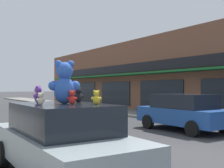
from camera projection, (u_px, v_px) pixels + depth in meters
name	position (u px, v px, depth m)	size (l,w,h in m)	color
ground_plane	(190.00, 157.00, 7.57)	(260.00, 260.00, 0.00)	#333335
storefront_row	(199.00, 77.00, 26.46)	(16.34, 34.58, 5.75)	brown
plush_art_car	(62.00, 139.00, 5.79)	(1.99, 4.49, 1.53)	#8C999E
teddy_bear_giant	(64.00, 83.00, 5.80)	(0.68, 0.48, 0.90)	blue
teddy_bear_yellow	(96.00, 98.00, 5.55)	(0.21, 0.17, 0.29)	yellow
teddy_bear_purple	(38.00, 95.00, 6.09)	(0.26, 0.25, 0.38)	purple
teddy_bear_black	(79.00, 95.00, 6.23)	(0.26, 0.16, 0.35)	black
teddy_bear_cream	(41.00, 99.00, 5.35)	(0.17, 0.16, 0.24)	beige
teddy_bear_red	(72.00, 98.00, 5.62)	(0.21, 0.18, 0.28)	red
parked_car_far_center	(184.00, 111.00, 12.19)	(2.08, 4.16, 1.59)	#1E4793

